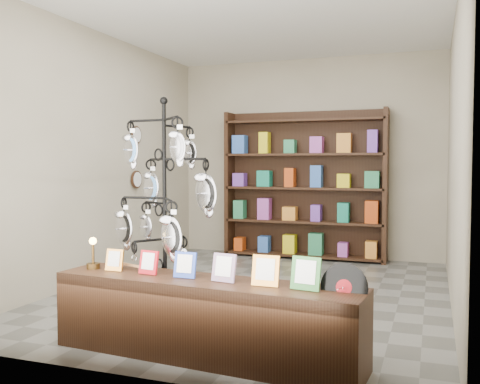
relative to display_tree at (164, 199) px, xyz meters
name	(u,v)px	position (x,y,z in m)	size (l,w,h in m)	color
ground	(256,292)	(0.24, 1.65, -1.13)	(5.00, 5.00, 0.00)	slate
room_envelope	(256,123)	(0.24, 1.65, 0.72)	(5.00, 5.00, 5.00)	#B7AB93
display_tree	(164,199)	(0.00, 0.00, 0.00)	(1.08, 1.08, 1.95)	black
front_shelf	(204,318)	(0.51, -0.36, -0.84)	(2.36, 0.66, 0.82)	black
back_shelving	(304,189)	(0.24, 3.95, -0.10)	(2.42, 0.36, 2.20)	black
wall_clocks	(136,157)	(-1.73, 2.45, 0.37)	(0.03, 0.24, 0.84)	black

